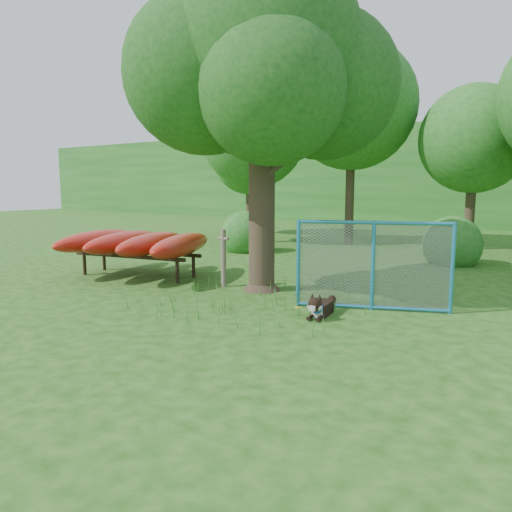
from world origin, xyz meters
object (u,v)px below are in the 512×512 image
Objects in this scene: husky_dog at (321,307)px; fence_section at (373,266)px; kayak_rack at (137,243)px; oak_tree at (260,68)px.

fence_section reaches higher than husky_dog.
kayak_rack is 6.59m from fence_section.
husky_dog is (6.02, -0.71, -0.73)m from kayak_rack.
kayak_rack is 4.08× the size of husky_dog.
fence_section is at bearing 51.90° from husky_dog.
oak_tree is 1.63× the size of kayak_rack.
oak_tree is 6.64× the size of husky_dog.
husky_dog is at bearing -141.76° from fence_section.
kayak_rack is at bearing 162.60° from husky_dog.
fence_section is (0.55, 1.07, 0.71)m from husky_dog.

